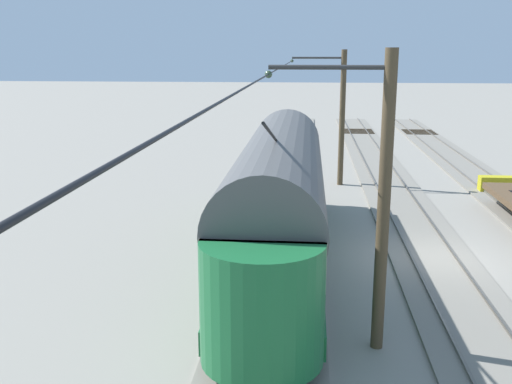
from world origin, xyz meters
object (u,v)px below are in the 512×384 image
(vintage_streetcar, at_px, (279,196))
(track_end_bumper, at_px, (498,185))
(catenary_pole_mid_near, at_px, (381,199))
(catenary_pole_foreground, at_px, (341,116))

(vintage_streetcar, xyz_separation_m, track_end_bumper, (-10.02, -10.59, -1.85))
(catenary_pole_mid_near, xyz_separation_m, track_end_bumper, (-7.56, -15.79, -3.12))
(catenary_pole_mid_near, bearing_deg, catenary_pole_foreground, -90.00)
(track_end_bumper, bearing_deg, catenary_pole_foreground, -8.50)
(catenary_pole_foreground, xyz_separation_m, track_end_bumper, (-7.56, 1.13, -3.12))
(catenary_pole_foreground, distance_m, track_end_bumper, 8.26)
(catenary_pole_mid_near, distance_m, track_end_bumper, 17.78)
(catenary_pole_mid_near, height_order, track_end_bumper, catenary_pole_mid_near)
(vintage_streetcar, height_order, track_end_bumper, vintage_streetcar)
(vintage_streetcar, bearing_deg, catenary_pole_mid_near, 115.29)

